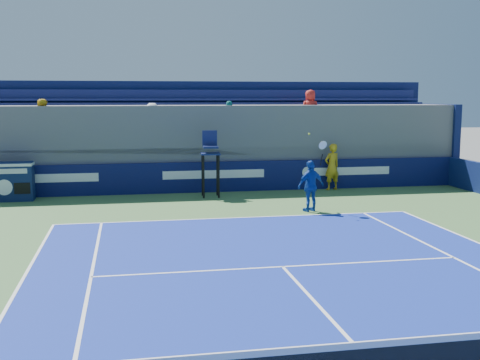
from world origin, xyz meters
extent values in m
imported|color=gold|center=(4.74, 16.75, 0.94)|extent=(0.78, 0.62, 1.86)
cube|color=white|center=(0.00, 11.88, 0.02)|extent=(10.97, 0.07, 0.00)
cube|color=white|center=(0.00, 6.40, 0.02)|extent=(8.23, 0.07, 0.00)
cube|color=white|center=(0.00, 0.00, 0.98)|extent=(11.57, 0.03, 0.08)
cube|color=#0B0F42|center=(0.00, 17.10, 0.60)|extent=(20.40, 0.20, 1.20)
cube|color=white|center=(-6.00, 17.00, 0.72)|extent=(3.20, 0.01, 0.32)
cube|color=white|center=(0.00, 17.00, 0.72)|extent=(4.00, 0.01, 0.32)
cube|color=white|center=(5.50, 17.00, 0.72)|extent=(3.60, 0.01, 0.32)
cylinder|color=white|center=(3.80, 16.99, 0.72)|extent=(0.44, 0.01, 0.44)
cube|color=#0E1C47|center=(-7.32, 16.45, 0.70)|extent=(1.30, 0.70, 1.40)
cube|color=silver|center=(-7.32, 16.45, 1.33)|extent=(1.32, 0.72, 0.10)
cylinder|color=white|center=(-7.62, 16.09, 0.55)|extent=(0.56, 0.02, 0.56)
cube|color=black|center=(-7.02, 16.09, 0.50)|extent=(0.55, 0.02, 0.40)
cube|color=silver|center=(-7.32, 16.09, 1.12)|extent=(1.00, 0.01, 0.18)
cylinder|color=black|center=(-0.57, 15.70, 0.80)|extent=(0.07, 0.07, 1.60)
cylinder|color=black|center=(-0.01, 15.68, 0.80)|extent=(0.07, 0.07, 1.60)
cylinder|color=black|center=(-0.55, 16.26, 0.80)|extent=(0.07, 0.07, 1.60)
cylinder|color=black|center=(0.01, 16.24, 0.80)|extent=(0.07, 0.07, 1.60)
cube|color=#0E1949|center=(-0.28, 15.97, 1.63)|extent=(0.73, 0.73, 0.06)
cube|color=#131B47|center=(-0.28, 15.87, 1.88)|extent=(0.57, 0.48, 0.08)
cube|color=#141A4D|center=(-0.27, 16.23, 2.18)|extent=(0.55, 0.09, 0.60)
imported|color=#133D9A|center=(2.54, 12.51, 0.85)|extent=(1.06, 0.69, 1.67)
cylinder|color=black|center=(2.89, 12.54, 1.70)|extent=(0.07, 0.16, 0.39)
torus|color=silver|center=(2.90, 12.47, 2.18)|extent=(0.31, 0.18, 0.29)
cylinder|color=silver|center=(2.90, 12.47, 2.18)|extent=(0.26, 0.14, 0.24)
sphere|color=#C3D42F|center=(2.41, 12.38, 2.55)|extent=(0.07, 0.07, 0.07)
cube|color=#59595E|center=(0.00, 19.00, 1.69)|extent=(20.40, 3.60, 3.38)
cube|color=#59595E|center=(0.00, 17.65, 1.48)|extent=(20.40, 0.90, 0.55)
cube|color=navy|center=(0.00, 17.55, 1.95)|extent=(20.00, 0.45, 0.08)
cube|color=navy|center=(0.00, 17.80, 2.15)|extent=(20.00, 0.06, 0.45)
cube|color=#59595E|center=(0.00, 18.55, 2.02)|extent=(20.40, 0.90, 0.55)
cube|color=navy|center=(0.00, 18.45, 2.50)|extent=(20.00, 0.45, 0.08)
cube|color=navy|center=(0.00, 18.70, 2.70)|extent=(20.00, 0.06, 0.45)
cube|color=#59595E|center=(0.00, 19.45, 2.58)|extent=(20.40, 0.90, 0.55)
cube|color=navy|center=(0.00, 19.35, 3.05)|extent=(20.00, 0.45, 0.08)
cube|color=navy|center=(0.00, 19.60, 3.25)|extent=(20.00, 0.06, 0.45)
cube|color=#59595E|center=(0.00, 20.35, 3.13)|extent=(20.40, 0.90, 0.55)
cube|color=navy|center=(0.00, 20.25, 3.60)|extent=(20.00, 0.45, 0.08)
cube|color=navy|center=(0.00, 20.50, 3.80)|extent=(20.00, 0.06, 0.45)
cube|color=#0C1647|center=(0.00, 20.95, 2.20)|extent=(20.80, 0.30, 4.40)
cube|color=#0C1647|center=(10.35, 19.00, 1.70)|extent=(0.30, 3.90, 3.40)
imported|color=gold|center=(-6.44, 17.60, 2.71)|extent=(0.95, 0.76, 1.87)
imported|color=silver|center=(-2.32, 17.60, 2.63)|extent=(1.24, 0.92, 1.71)
imported|color=teal|center=(0.73, 17.60, 2.67)|extent=(1.13, 0.74, 1.79)
imported|color=red|center=(4.33, 18.50, 3.17)|extent=(0.86, 0.58, 1.70)
camera|label=1|loc=(-3.30, -6.05, 3.75)|focal=45.00mm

